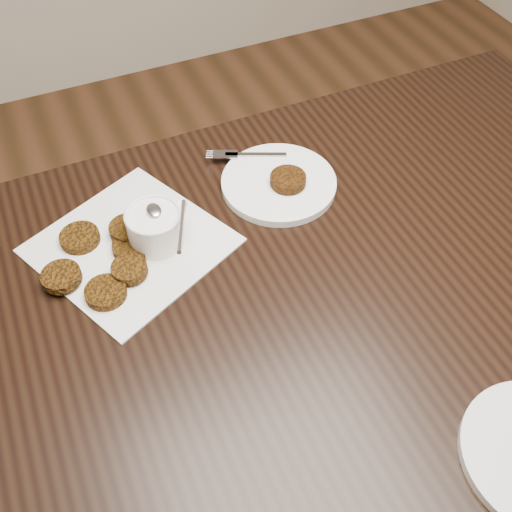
{
  "coord_description": "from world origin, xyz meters",
  "views": [
    {
      "loc": [
        -0.35,
        -0.43,
        1.53
      ],
      "look_at": [
        -0.1,
        0.14,
        0.8
      ],
      "focal_mm": 41.59,
      "sensor_mm": 36.0,
      "label": 1
    }
  ],
  "objects_px": {
    "napkin": "(131,245)",
    "plate_with_patty": "(279,180)",
    "sauce_ramekin": "(153,213)",
    "table": "(304,395)"
  },
  "relations": [
    {
      "from": "napkin",
      "to": "plate_with_patty",
      "type": "distance_m",
      "value": 0.31
    },
    {
      "from": "napkin",
      "to": "sauce_ramekin",
      "type": "xyz_separation_m",
      "value": [
        0.05,
        -0.01,
        0.07
      ]
    },
    {
      "from": "table",
      "to": "napkin",
      "type": "relative_size",
      "value": 5.17
    },
    {
      "from": "sauce_ramekin",
      "to": "table",
      "type": "bearing_deg",
      "value": -44.98
    },
    {
      "from": "napkin",
      "to": "sauce_ramekin",
      "type": "relative_size",
      "value": 2.15
    },
    {
      "from": "table",
      "to": "sauce_ramekin",
      "type": "distance_m",
      "value": 0.54
    },
    {
      "from": "plate_with_patty",
      "to": "sauce_ramekin",
      "type": "bearing_deg",
      "value": -170.55
    },
    {
      "from": "table",
      "to": "sauce_ramekin",
      "type": "height_order",
      "value": "sauce_ramekin"
    },
    {
      "from": "napkin",
      "to": "plate_with_patty",
      "type": "relative_size",
      "value": 1.31
    },
    {
      "from": "table",
      "to": "sauce_ramekin",
      "type": "bearing_deg",
      "value": 135.02
    }
  ]
}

